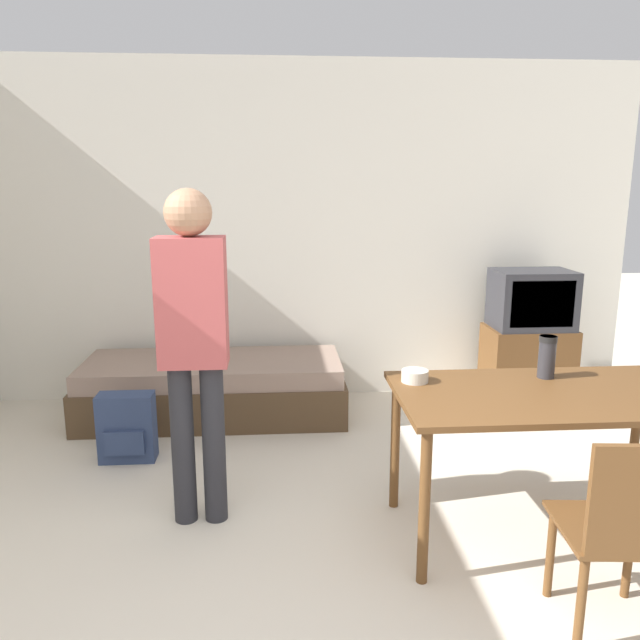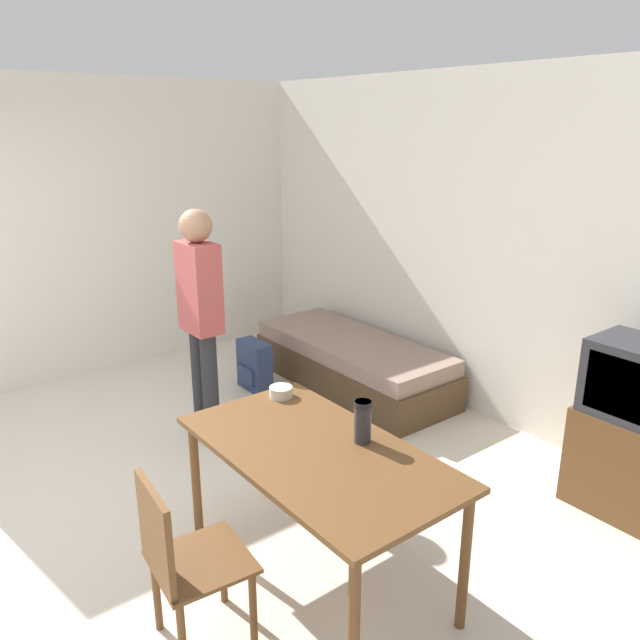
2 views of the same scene
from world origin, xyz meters
The scene contains 9 objects.
wall_back centered at (0.00, 3.38, 1.35)m, with size 5.71×0.06×2.70m.
daybed centered at (-0.56, 2.87, 0.22)m, with size 1.98×0.78×0.45m.
tv centered at (1.92, 2.97, 0.53)m, with size 0.66×0.43×1.09m.
dining_table centered at (1.24, 1.09, 0.69)m, with size 1.48×0.80×0.77m.
wooden_chair centered at (1.23, 0.35, 0.48)m, with size 0.45×0.45×0.86m.
person_standing centered at (-0.49, 1.37, 1.02)m, with size 0.34×0.23×1.74m.
thermos_flask centered at (1.32, 1.32, 0.89)m, with size 0.09×0.09×0.22m.
mate_bowl centered at (0.62, 1.30, 0.80)m, with size 0.14×0.14×0.06m.
backpack centered at (-1.05, 2.14, 0.22)m, with size 0.35×0.19×0.45m.
Camera 1 is at (-0.08, -1.70, 1.77)m, focal length 35.00 mm.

